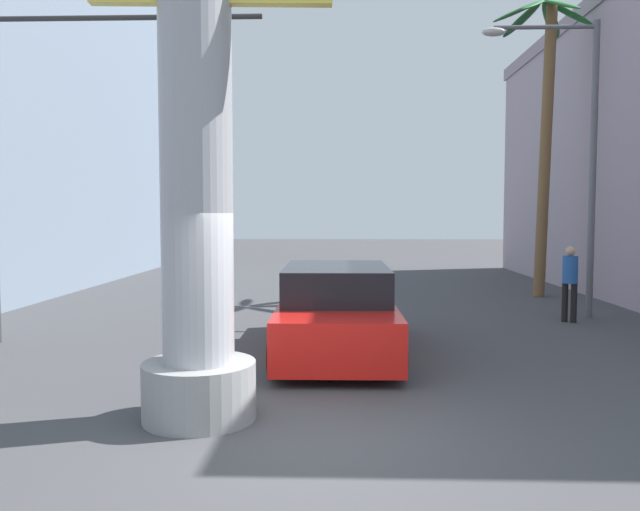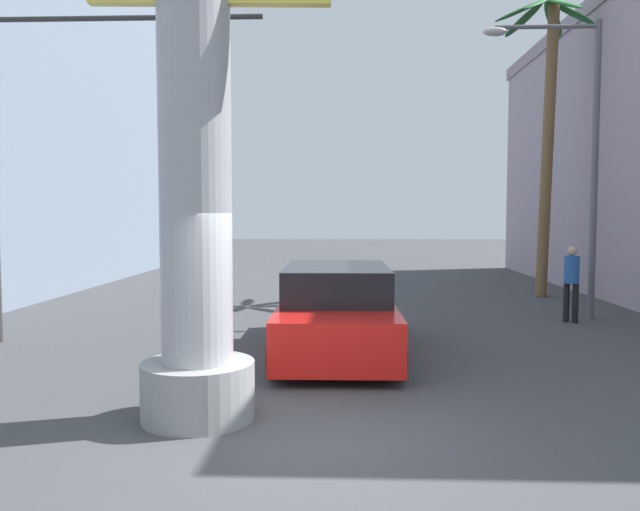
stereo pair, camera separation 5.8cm
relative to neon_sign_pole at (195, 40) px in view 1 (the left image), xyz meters
name	(u,v)px [view 1 (the left image)]	position (x,y,z in m)	size (l,w,h in m)	color
ground_plane	(328,308)	(1.37, 9.04, -4.53)	(92.73, 92.73, 0.00)	#424244
neon_sign_pole	(195,40)	(0.00, 0.00, 0.00)	(3.16, 1.37, 10.28)	#9E9EA3
street_lamp	(575,138)	(7.25, 7.68, -0.24)	(2.75, 0.28, 7.02)	#59595E
traffic_light_mast	(71,113)	(-3.38, 4.35, -0.14)	(5.27, 0.32, 6.25)	#333333
car_lead	(336,311)	(1.63, 3.79, -3.79)	(2.15, 5.16, 1.56)	black
palm_tree_mid_right	(544,110)	(7.82, 11.75, 1.08)	(3.17, 2.95, 8.91)	brown
pedestrian_mid_right	(570,278)	(6.99, 7.05, -3.50)	(0.47, 0.47, 1.75)	black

